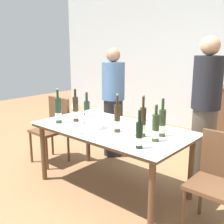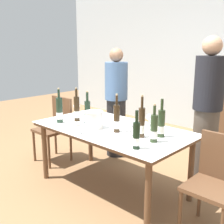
{
  "view_description": "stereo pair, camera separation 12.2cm",
  "coord_description": "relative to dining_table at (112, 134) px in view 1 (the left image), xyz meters",
  "views": [
    {
      "loc": [
        1.96,
        -2.25,
        1.63
      ],
      "look_at": [
        0.0,
        0.0,
        0.92
      ],
      "focal_mm": 45.0,
      "sensor_mm": 36.0,
      "label": 1
    },
    {
      "loc": [
        2.05,
        -2.17,
        1.63
      ],
      "look_at": [
        0.0,
        0.0,
        0.92
      ],
      "focal_mm": 45.0,
      "sensor_mm": 36.0,
      "label": 2
    }
  ],
  "objects": [
    {
      "name": "wine_glass_3",
      "position": [
        0.37,
        0.25,
        0.17
      ],
      "size": [
        0.07,
        0.07,
        0.14
      ],
      "color": "white",
      "rests_on": "dining_table"
    },
    {
      "name": "chair_left_end",
      "position": [
        -1.17,
        0.08,
        -0.14
      ],
      "size": [
        0.42,
        0.42,
        0.91
      ],
      "color": "brown",
      "rests_on": "ground_plane"
    },
    {
      "name": "wine_bottle_4",
      "position": [
        -0.3,
        -0.09,
        0.2
      ],
      "size": [
        0.07,
        0.07,
        0.39
      ],
      "color": "#1E3323",
      "rests_on": "dining_table"
    },
    {
      "name": "dining_table",
      "position": [
        0.0,
        0.0,
        0.0
      ],
      "size": [
        1.76,
        0.95,
        0.74
      ],
      "color": "brown",
      "rests_on": "ground_plane"
    },
    {
      "name": "wine_glass_5",
      "position": [
        0.25,
        0.35,
        0.16
      ],
      "size": [
        0.07,
        0.07,
        0.14
      ],
      "color": "white",
      "rests_on": "dining_table"
    },
    {
      "name": "back_wall",
      "position": [
        0.0,
        2.9,
        0.73
      ],
      "size": [
        8.0,
        0.1,
        2.8
      ],
      "color": "silver",
      "rests_on": "ground_plane"
    },
    {
      "name": "wine_bottle_0",
      "position": [
        -0.51,
        -0.08,
        0.21
      ],
      "size": [
        0.07,
        0.07,
        0.41
      ],
      "color": "#332314",
      "rests_on": "dining_table"
    },
    {
      "name": "wine_bottle_3",
      "position": [
        0.14,
        -0.08,
        0.21
      ],
      "size": [
        0.07,
        0.07,
        0.41
      ],
      "color": "#332314",
      "rests_on": "dining_table"
    },
    {
      "name": "ground_plane",
      "position": [
        0.0,
        0.0,
        -0.67
      ],
      "size": [
        12.0,
        12.0,
        0.0
      ],
      "primitive_type": "plane",
      "color": "olive"
    },
    {
      "name": "ice_bucket",
      "position": [
        -0.14,
        -0.14,
        0.17
      ],
      "size": [
        0.2,
        0.2,
        0.19
      ],
      "color": "white",
      "rests_on": "dining_table"
    },
    {
      "name": "wine_glass_2",
      "position": [
        -0.77,
        0.13,
        0.18
      ],
      "size": [
        0.09,
        0.09,
        0.16
      ],
      "color": "white",
      "rests_on": "dining_table"
    },
    {
      "name": "wine_bottle_5",
      "position": [
        0.6,
        -0.07,
        0.19
      ],
      "size": [
        0.07,
        0.07,
        0.37
      ],
      "color": "#28381E",
      "rests_on": "dining_table"
    },
    {
      "name": "person_guest_left",
      "position": [
        0.7,
        0.83,
        0.21
      ],
      "size": [
        0.33,
        0.33,
        1.73
      ],
      "color": "#51473D",
      "rests_on": "ground_plane"
    },
    {
      "name": "chair_right_end",
      "position": [
        1.17,
        0.08,
        -0.16
      ],
      "size": [
        0.42,
        0.42,
        0.88
      ],
      "color": "brown",
      "rests_on": "ground_plane"
    },
    {
      "name": "wine_glass_4",
      "position": [
        -0.39,
        -0.09,
        0.16
      ],
      "size": [
        0.07,
        0.07,
        0.13
      ],
      "color": "white",
      "rests_on": "dining_table"
    },
    {
      "name": "wine_bottle_1",
      "position": [
        0.6,
        -0.32,
        0.19
      ],
      "size": [
        0.07,
        0.07,
        0.35
      ],
      "color": "black",
      "rests_on": "dining_table"
    },
    {
      "name": "wine_bottle_6",
      "position": [
        -0.6,
        -0.26,
        0.21
      ],
      "size": [
        0.08,
        0.08,
        0.41
      ],
      "color": "#1E3323",
      "rests_on": "dining_table"
    },
    {
      "name": "person_host",
      "position": [
        -0.67,
        0.8,
        0.13
      ],
      "size": [
        0.33,
        0.33,
        1.59
      ],
      "color": "#262628",
      "rests_on": "ground_plane"
    },
    {
      "name": "wine_glass_1",
      "position": [
        -0.11,
        -0.38,
        0.16
      ],
      "size": [
        0.07,
        0.07,
        0.13
      ],
      "color": "white",
      "rests_on": "dining_table"
    },
    {
      "name": "wine_bottle_2",
      "position": [
        0.43,
        -0.03,
        0.21
      ],
      "size": [
        0.07,
        0.07,
        0.43
      ],
      "color": "#332314",
      "rests_on": "dining_table"
    },
    {
      "name": "wine_glass_0",
      "position": [
        0.33,
        -0.07,
        0.17
      ],
      "size": [
        0.07,
        0.07,
        0.14
      ],
      "color": "white",
      "rests_on": "dining_table"
    },
    {
      "name": "wine_bottle_7",
      "position": [
        0.57,
        0.11,
        0.2
      ],
      "size": [
        0.07,
        0.07,
        0.39
      ],
      "color": "#28381E",
      "rests_on": "dining_table"
    }
  ]
}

